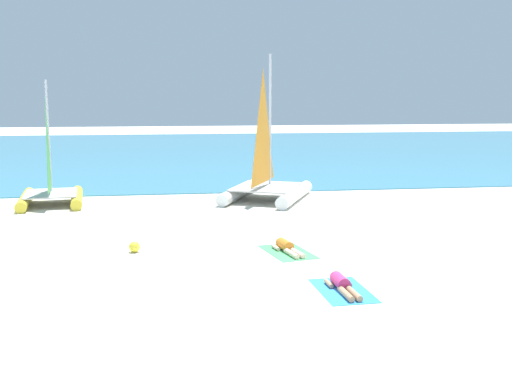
{
  "coord_description": "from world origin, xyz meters",
  "views": [
    {
      "loc": [
        -2.79,
        -13.51,
        4.36
      ],
      "look_at": [
        0.0,
        5.84,
        1.2
      ],
      "focal_mm": 42.74,
      "sensor_mm": 36.0,
      "label": 1
    }
  ],
  "objects": [
    {
      "name": "ground_plane",
      "position": [
        0.0,
        10.0,
        0.0
      ],
      "size": [
        120.0,
        120.0,
        0.0
      ],
      "primitive_type": "plane",
      "color": "silver"
    },
    {
      "name": "towel_left",
      "position": [
        0.43,
        2.66,
        0.01
      ],
      "size": [
        1.48,
        2.09,
        0.01
      ],
      "primitive_type": "cube",
      "rotation": [
        0.0,
        0.0,
        0.22
      ],
      "color": "#4CB266",
      "rests_on": "ground"
    },
    {
      "name": "sailboat_yellow",
      "position": [
        -7.46,
        11.29,
        0.73
      ],
      "size": [
        2.85,
        4.03,
        4.91
      ],
      "rotation": [
        0.0,
        0.0,
        0.13
      ],
      "color": "yellow",
      "rests_on": "ground"
    },
    {
      "name": "beach_ball",
      "position": [
        -3.79,
        3.26,
        0.15
      ],
      "size": [
        0.31,
        0.31,
        0.31
      ],
      "primitive_type": "sphere",
      "color": "yellow",
      "rests_on": "ground"
    },
    {
      "name": "sunbather_left",
      "position": [
        0.42,
        2.73,
        0.13
      ],
      "size": [
        0.72,
        1.56,
        0.3
      ],
      "rotation": [
        0.0,
        0.0,
        0.22
      ],
      "color": "orange",
      "rests_on": "towel_left"
    },
    {
      "name": "sunbather_right",
      "position": [
        1.0,
        -0.76,
        0.13
      ],
      "size": [
        0.56,
        1.56,
        0.3
      ],
      "rotation": [
        0.0,
        0.0,
        0.05
      ],
      "color": "#D83372",
      "rests_on": "towel_right"
    },
    {
      "name": "sailboat_white",
      "position": [
        1.19,
        11.12,
        0.89
      ],
      "size": [
        4.57,
        5.39,
        5.98
      ],
      "rotation": [
        0.0,
        0.0,
        -0.43
      ],
      "color": "white",
      "rests_on": "ground"
    },
    {
      "name": "ocean_water",
      "position": [
        0.0,
        32.98,
        0.03
      ],
      "size": [
        120.0,
        40.0,
        0.05
      ],
      "primitive_type": "cube",
      "color": "teal",
      "rests_on": "ground"
    },
    {
      "name": "towel_right",
      "position": [
        1.01,
        -0.82,
        0.01
      ],
      "size": [
        1.19,
        1.95,
        0.01
      ],
      "primitive_type": "cube",
      "rotation": [
        0.0,
        0.0,
        0.05
      ],
      "color": "#338CD8",
      "rests_on": "ground"
    }
  ]
}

